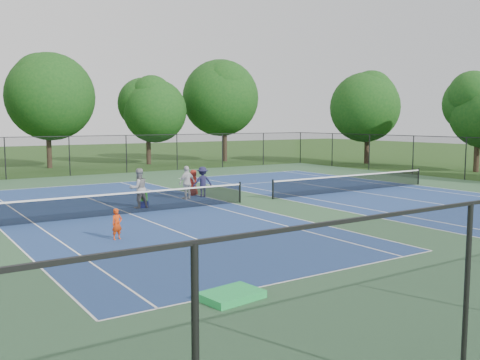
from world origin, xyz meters
TOP-DOWN VIEW (x-y plane):
  - ground at (0.00, 0.00)m, footprint 140.00×140.00m
  - court_pad at (0.00, 0.00)m, footprint 36.00×36.00m
  - tennis_court_left at (-7.00, 0.00)m, footprint 12.00×23.83m
  - tennis_court_right at (7.00, 0.00)m, footprint 12.00×23.83m
  - perimeter_fence at (0.00, 0.00)m, footprint 36.08×36.08m
  - tree_back_b at (-4.00, 26.00)m, footprint 7.60×7.60m
  - tree_back_c at (5.00, 25.00)m, footprint 6.00×6.00m
  - tree_back_d at (13.00, 24.00)m, footprint 7.80×7.80m
  - tree_side_e at (23.00, 14.00)m, footprint 6.60×6.60m
  - tree_side_f at (24.00, 3.00)m, footprint 5.80×5.80m
  - child_player at (-9.34, -4.69)m, footprint 0.45×0.34m
  - instructor at (-6.01, 1.27)m, footprint 0.97×0.78m
  - bystander_a at (-2.74, 2.54)m, footprint 1.12×0.68m
  - bystander_b at (-1.60, 2.87)m, footprint 1.20×0.88m
  - bystander_c at (-1.74, 3.66)m, footprint 0.84×0.77m
  - ball_crate at (-5.75, 1.30)m, footprint 0.45×0.39m
  - ball_hopper at (-5.75, 1.30)m, footprint 0.42×0.38m
  - green_tarp at (-9.39, -12.23)m, footprint 1.51×1.14m

SIDE VIEW (x-z plane):
  - ground at x=0.00m, z-range 0.00..0.00m
  - court_pad at x=0.00m, z-range 0.00..0.01m
  - green_tarp at x=-9.39m, z-range 0.01..0.19m
  - tennis_court_left at x=-7.00m, z-range -0.44..0.63m
  - tennis_court_right at x=7.00m, z-range -0.44..0.63m
  - ball_crate at x=-5.75m, z-range 0.00..0.32m
  - ball_hopper at x=-5.75m, z-range 0.32..0.74m
  - child_player at x=-9.34m, z-range 0.00..1.11m
  - bystander_c at x=-1.74m, z-range 0.00..1.45m
  - bystander_b at x=-1.60m, z-range 0.00..1.66m
  - bystander_a at x=-2.74m, z-range 0.00..1.79m
  - instructor at x=-6.01m, z-range 0.00..1.91m
  - perimeter_fence at x=0.00m, z-range 0.09..3.11m
  - tree_side_f at x=24.00m, z-range 1.19..9.31m
  - tree_back_c at x=5.00m, z-range 1.28..9.68m
  - tree_side_e at x=23.00m, z-range 1.37..10.25m
  - tree_back_b at x=-4.00m, z-range 1.58..11.61m
  - tree_back_d at x=13.00m, z-range 1.64..12.01m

